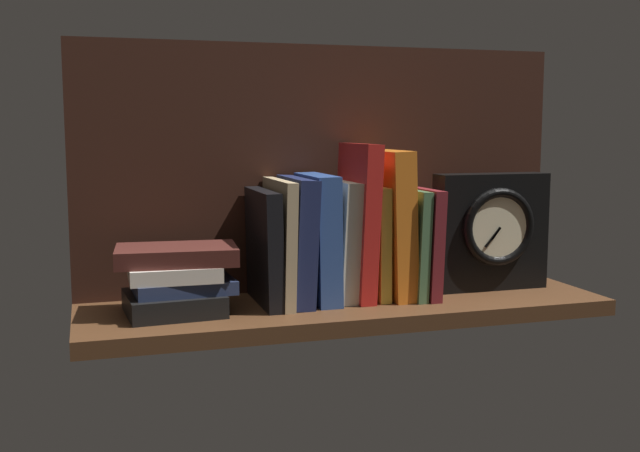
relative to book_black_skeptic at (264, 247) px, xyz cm
name	(u,v)px	position (x,y,z in cm)	size (l,w,h in cm)	color
ground_plane	(346,309)	(12.67, -2.38, -10.15)	(82.93, 23.73, 2.50)	#4C2D19
back_panel	(325,169)	(12.67, 8.89, 11.55)	(82.93, 1.20, 40.88)	black
book_black_skeptic	(264,247)	(0.00, 0.00, 0.00)	(2.42, 15.90, 17.79)	black
book_tan_shortstories	(279,242)	(2.36, 0.00, 0.76)	(1.71, 16.22, 19.31)	tan
book_navy_bierce	(295,240)	(5.08, 0.00, 0.90)	(3.12, 15.12, 19.59)	#192147
book_blue_modern	(318,238)	(8.75, 0.00, 1.10)	(3.62, 14.26, 20.00)	#2D4C8E
book_cream_twain	(339,240)	(12.30, 0.00, 0.54)	(2.88, 12.09, 18.87)	beige
book_red_requiem	(357,221)	(15.36, 0.00, 3.50)	(2.65, 13.97, 24.80)	red
book_yellow_seinlanguage	(372,241)	(17.90, 0.00, 0.13)	(1.82, 12.78, 18.04)	gold
book_orange_pandolfini	(389,223)	(20.90, 0.00, 2.94)	(3.58, 14.80, 23.68)	orange
book_green_romantic	(406,242)	(23.84, 0.00, -0.18)	(1.69, 16.04, 17.43)	#476B44
book_maroon_dawkins	(417,241)	(25.94, 0.00, -0.12)	(1.92, 16.57, 17.55)	maroon
framed_clock	(492,231)	(39.23, -0.74, 1.11)	(19.65, 5.90, 19.69)	black
book_stack_side	(177,279)	(-13.75, -2.22, -3.83)	(18.43, 13.62, 9.93)	black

